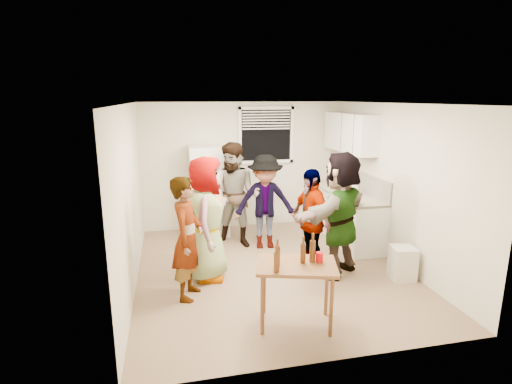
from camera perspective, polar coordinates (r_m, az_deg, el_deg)
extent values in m
cube|color=white|center=(7.63, -6.77, 0.15)|extent=(0.70, 0.70, 1.70)
cube|color=white|center=(7.69, 12.42, -3.22)|extent=(0.60, 2.20, 0.86)
cube|color=beige|center=(7.57, 12.59, 0.05)|extent=(0.64, 2.22, 0.04)
cube|color=beige|center=(7.65, 14.60, 1.61)|extent=(0.03, 2.20, 0.36)
cube|color=white|center=(7.64, 13.26, 8.27)|extent=(0.34, 1.60, 0.70)
cylinder|color=white|center=(7.17, 13.93, -0.61)|extent=(0.11, 0.11, 0.24)
cylinder|color=black|center=(8.23, 10.83, 1.33)|extent=(0.08, 0.08, 0.32)
cylinder|color=#47230C|center=(7.23, 12.98, -0.44)|extent=(0.06, 0.06, 0.21)
cylinder|color=#1F37A9|center=(6.91, 14.07, -1.14)|extent=(0.08, 0.08, 0.11)
cube|color=gold|center=(7.92, 13.13, 1.30)|extent=(0.02, 0.18, 0.15)
cube|color=beige|center=(6.25, 20.21, -9.43)|extent=(0.38, 0.38, 0.48)
cylinder|color=#47230C|center=(4.68, 8.02, -9.81)|extent=(0.07, 0.07, 0.25)
cylinder|color=#AD080C|center=(4.69, 9.03, -9.82)|extent=(0.09, 0.09, 0.11)
imported|color=#989898|center=(6.06, -6.84, -11.98)|extent=(1.94, 1.24, 0.57)
imported|color=#141933|center=(5.58, -9.44, -14.42)|extent=(1.73, 1.09, 0.39)
imported|color=brown|center=(7.22, -2.87, -7.61)|extent=(1.67, 2.05, 0.70)
imported|color=#434449|center=(7.15, 1.28, -7.81)|extent=(1.24, 1.75, 0.61)
imported|color=black|center=(6.36, 7.57, -10.74)|extent=(1.74, 1.25, 0.38)
imported|color=#F4844E|center=(6.27, 11.51, -11.24)|extent=(2.49, 2.51, 0.55)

